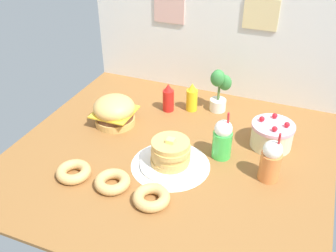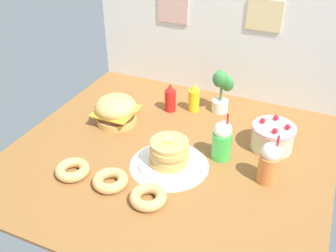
{
  "view_description": "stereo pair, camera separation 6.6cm",
  "coord_description": "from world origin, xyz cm",
  "px_view_note": "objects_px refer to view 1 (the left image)",
  "views": [
    {
      "loc": [
        68.37,
        -174.38,
        141.55
      ],
      "look_at": [
        -4.29,
        7.4,
        13.96
      ],
      "focal_mm": 40.98,
      "sensor_mm": 36.0,
      "label": 1
    },
    {
      "loc": [
        74.43,
        -171.83,
        141.55
      ],
      "look_at": [
        -4.29,
        7.4,
        13.96
      ],
      "focal_mm": 40.98,
      "sensor_mm": 36.0,
      "label": 2
    }
  ],
  "objects_px": {
    "donut_pink_glaze": "(74,172)",
    "burger": "(114,111)",
    "mustard_bottle": "(192,98)",
    "donut_vanilla": "(151,197)",
    "orange_float_cup": "(271,161)",
    "ketchup_bottle": "(168,98)",
    "cream_soda_cup": "(222,139)",
    "layer_cake": "(272,135)",
    "donut_chocolate": "(112,182)",
    "potted_plant": "(219,89)",
    "pancake_stack": "(171,155)"
  },
  "relations": [
    {
      "from": "ketchup_bottle",
      "to": "orange_float_cup",
      "type": "distance_m",
      "value": 0.93
    },
    {
      "from": "pancake_stack",
      "to": "layer_cake",
      "type": "xyz_separation_m",
      "value": [
        0.51,
        0.41,
        0.01
      ]
    },
    {
      "from": "cream_soda_cup",
      "to": "orange_float_cup",
      "type": "height_order",
      "value": "same"
    },
    {
      "from": "donut_pink_glaze",
      "to": "cream_soda_cup",
      "type": "bearing_deg",
      "value": 34.06
    },
    {
      "from": "orange_float_cup",
      "to": "donut_vanilla",
      "type": "distance_m",
      "value": 0.68
    },
    {
      "from": "mustard_bottle",
      "to": "donut_vanilla",
      "type": "distance_m",
      "value": 0.98
    },
    {
      "from": "burger",
      "to": "cream_soda_cup",
      "type": "relative_size",
      "value": 0.88
    },
    {
      "from": "mustard_bottle",
      "to": "orange_float_cup",
      "type": "distance_m",
      "value": 0.85
    },
    {
      "from": "mustard_bottle",
      "to": "layer_cake",
      "type": "bearing_deg",
      "value": -21.44
    },
    {
      "from": "cream_soda_cup",
      "to": "donut_pink_glaze",
      "type": "xyz_separation_m",
      "value": [
        -0.72,
        -0.49,
        -0.09
      ]
    },
    {
      "from": "burger",
      "to": "mustard_bottle",
      "type": "distance_m",
      "value": 0.56
    },
    {
      "from": "mustard_bottle",
      "to": "potted_plant",
      "type": "height_order",
      "value": "potted_plant"
    },
    {
      "from": "ketchup_bottle",
      "to": "orange_float_cup",
      "type": "height_order",
      "value": "orange_float_cup"
    },
    {
      "from": "mustard_bottle",
      "to": "donut_vanilla",
      "type": "bearing_deg",
      "value": -83.46
    },
    {
      "from": "burger",
      "to": "donut_vanilla",
      "type": "relative_size",
      "value": 1.43
    },
    {
      "from": "burger",
      "to": "orange_float_cup",
      "type": "relative_size",
      "value": 0.88
    },
    {
      "from": "layer_cake",
      "to": "donut_vanilla",
      "type": "distance_m",
      "value": 0.88
    },
    {
      "from": "ketchup_bottle",
      "to": "mustard_bottle",
      "type": "xyz_separation_m",
      "value": [
        0.15,
        0.07,
        0.0
      ]
    },
    {
      "from": "pancake_stack",
      "to": "donut_vanilla",
      "type": "height_order",
      "value": "pancake_stack"
    },
    {
      "from": "ketchup_bottle",
      "to": "donut_vanilla",
      "type": "height_order",
      "value": "ketchup_bottle"
    },
    {
      "from": "donut_pink_glaze",
      "to": "donut_chocolate",
      "type": "bearing_deg",
      "value": 1.76
    },
    {
      "from": "donut_chocolate",
      "to": "potted_plant",
      "type": "height_order",
      "value": "potted_plant"
    },
    {
      "from": "donut_vanilla",
      "to": "potted_plant",
      "type": "relative_size",
      "value": 0.61
    },
    {
      "from": "layer_cake",
      "to": "donut_pink_glaze",
      "type": "height_order",
      "value": "layer_cake"
    },
    {
      "from": "ketchup_bottle",
      "to": "potted_plant",
      "type": "xyz_separation_m",
      "value": [
        0.33,
        0.14,
        0.07
      ]
    },
    {
      "from": "pancake_stack",
      "to": "orange_float_cup",
      "type": "bearing_deg",
      "value": 9.82
    },
    {
      "from": "pancake_stack",
      "to": "ketchup_bottle",
      "type": "relative_size",
      "value": 1.7
    },
    {
      "from": "donut_pink_glaze",
      "to": "donut_vanilla",
      "type": "relative_size",
      "value": 1.0
    },
    {
      "from": "ketchup_bottle",
      "to": "potted_plant",
      "type": "height_order",
      "value": "potted_plant"
    },
    {
      "from": "ketchup_bottle",
      "to": "potted_plant",
      "type": "bearing_deg",
      "value": 22.4
    },
    {
      "from": "donut_chocolate",
      "to": "donut_vanilla",
      "type": "bearing_deg",
      "value": -7.67
    },
    {
      "from": "pancake_stack",
      "to": "mustard_bottle",
      "type": "xyz_separation_m",
      "value": [
        -0.09,
        0.65,
        0.02
      ]
    },
    {
      "from": "cream_soda_cup",
      "to": "potted_plant",
      "type": "distance_m",
      "value": 0.55
    },
    {
      "from": "donut_pink_glaze",
      "to": "burger",
      "type": "bearing_deg",
      "value": 94.83
    },
    {
      "from": "layer_cake",
      "to": "ketchup_bottle",
      "type": "distance_m",
      "value": 0.77
    },
    {
      "from": "mustard_bottle",
      "to": "potted_plant",
      "type": "distance_m",
      "value": 0.2
    },
    {
      "from": "orange_float_cup",
      "to": "donut_chocolate",
      "type": "bearing_deg",
      "value": -153.92
    },
    {
      "from": "layer_cake",
      "to": "donut_vanilla",
      "type": "xyz_separation_m",
      "value": [
        -0.49,
        -0.73,
        -0.05
      ]
    },
    {
      "from": "donut_pink_glaze",
      "to": "orange_float_cup",
      "type": "bearing_deg",
      "value": 20.82
    },
    {
      "from": "pancake_stack",
      "to": "potted_plant",
      "type": "distance_m",
      "value": 0.73
    },
    {
      "from": "layer_cake",
      "to": "ketchup_bottle",
      "type": "height_order",
      "value": "ketchup_bottle"
    },
    {
      "from": "orange_float_cup",
      "to": "donut_pink_glaze",
      "type": "height_order",
      "value": "orange_float_cup"
    },
    {
      "from": "pancake_stack",
      "to": "donut_vanilla",
      "type": "relative_size",
      "value": 1.83
    },
    {
      "from": "orange_float_cup",
      "to": "layer_cake",
      "type": "bearing_deg",
      "value": 96.81
    },
    {
      "from": "burger",
      "to": "donut_chocolate",
      "type": "xyz_separation_m",
      "value": [
        0.29,
        -0.57,
        -0.06
      ]
    },
    {
      "from": "donut_chocolate",
      "to": "donut_pink_glaze",
      "type": "bearing_deg",
      "value": -178.24
    },
    {
      "from": "layer_cake",
      "to": "mustard_bottle",
      "type": "xyz_separation_m",
      "value": [
        -0.6,
        0.24,
        0.02
      ]
    },
    {
      "from": "burger",
      "to": "layer_cake",
      "type": "relative_size",
      "value": 1.06
    },
    {
      "from": "pancake_stack",
      "to": "mustard_bottle",
      "type": "relative_size",
      "value": 1.7
    },
    {
      "from": "donut_chocolate",
      "to": "potted_plant",
      "type": "bearing_deg",
      "value": 72.74
    }
  ]
}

